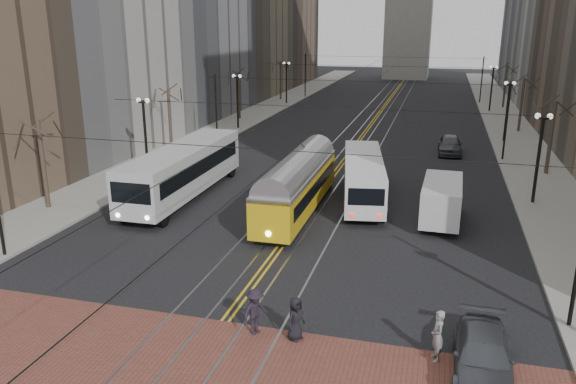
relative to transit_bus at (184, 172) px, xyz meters
The scene contains 18 objects.
ground 16.16m from the transit_bus, 57.82° to the right, with size 260.00×260.00×0.00m, color black.
sidewalk_left 32.09m from the transit_bus, 101.59° to the left, with size 5.00×140.00×0.15m, color gray.
sidewalk_right 39.29m from the transit_bus, 53.11° to the left, with size 5.00×140.00×0.15m, color gray.
crosswalk_band 19.65m from the transit_bus, 64.07° to the right, with size 25.00×6.00×0.01m, color brown.
streetcar_rails 32.59m from the transit_bus, 74.75° to the left, with size 4.80×130.00×0.02m, color gray.
centre_lines 32.59m from the transit_bus, 74.75° to the left, with size 0.42×130.00×0.01m, color gold.
lamp_posts 17.43m from the transit_bus, 60.52° to the left, with size 27.60×57.20×5.60m.
street_trees 23.30m from the transit_bus, 68.42° to the left, with size 31.68×53.28×5.60m.
trolley_wires 22.98m from the transit_bus, 68.04° to the left, with size 25.96×120.00×6.60m.
transit_bus is the anchor object (origin of this frame).
streetcar 8.14m from the transit_bus, ahead, with size 2.29×12.32×2.90m, color gold.
rear_bus 11.83m from the transit_bus, 11.99° to the left, with size 2.37×10.92×2.85m, color silver.
cargo_van 16.57m from the transit_bus, ahead, with size 2.14×5.56×2.46m, color silver.
sedan_grey 24.82m from the transit_bus, 46.27° to the left, with size 1.98×4.92×1.68m, color #44474C.
sedan_parked 23.89m from the transit_bus, 40.83° to the right, with size 1.93×4.75×1.38m, color #45484E.
pedestrian_a 19.03m from the transit_bus, 52.60° to the right, with size 0.82×0.53×1.67m, color black.
pedestrian_b 22.44m from the transit_bus, 42.34° to the right, with size 0.68×0.45×1.86m, color gray.
pedestrian_d 18.13m from the transit_bus, 56.52° to the right, with size 1.17×0.67×1.80m, color black.
Camera 1 is at (7.51, -19.22, 11.26)m, focal length 35.00 mm.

